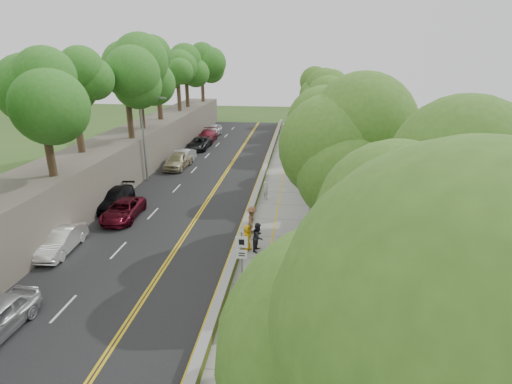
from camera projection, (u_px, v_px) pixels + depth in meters
The scene contains 25 objects.
ground at pixel (232, 257), 24.04m from camera, with size 140.00×140.00×0.00m, color #33511E.
road at pixel (204, 179), 38.67m from camera, with size 11.20×66.00×0.04m, color black.
sidewalk at pixel (286, 182), 37.80m from camera, with size 4.20×66.00×0.05m, color gray.
jersey_barrier at pixel (262, 178), 37.96m from camera, with size 0.42×66.00×0.60m, color #A4CA10.
rock_embankment at pixel (122, 157), 38.90m from camera, with size 5.00×66.00×4.00m, color #595147.
chainlink_fence at pixel (309, 173), 37.25m from camera, with size 0.04×66.00×2.00m, color slate.
trees_embankment at pixel (117, 66), 36.01m from camera, with size 6.40×66.00×13.00m, color #387F26, non-canonical shape.
trees_fenceside at pixel (339, 108), 34.99m from camera, with size 7.00×66.00×14.00m, color #4F842A, non-canonical shape.
streetlight at pixel (146, 133), 36.75m from camera, with size 2.52×0.22×8.00m.
signpost at pixel (242, 253), 20.45m from camera, with size 0.62×0.09×3.10m.
construction_barrel at pixel (293, 162), 42.99m from camera, with size 0.50×0.50×0.82m, color #CC4E07.
concrete_block at pixel (304, 269), 21.87m from camera, with size 1.29×0.97×0.86m, color slate.
car_1 at pixel (60, 241), 24.45m from camera, with size 1.52×4.36×1.44m, color white.
car_2 at pixel (123, 210), 29.35m from camera, with size 2.20×4.76×1.32m, color #570C1B.
car_3 at pixel (115, 198), 31.52m from camera, with size 2.03×4.98×1.45m, color black.
car_4 at pixel (178, 160), 42.05m from camera, with size 1.97×4.89×1.67m, color #C2B48D.
car_5 at pixel (182, 158), 43.25m from camera, with size 1.70×4.88×1.61m, color silver.
car_6 at pixel (199, 143), 50.34m from camera, with size 2.37×5.13×1.43m, color black.
car_7 at pixel (207, 136), 54.55m from camera, with size 2.19×5.40×1.57m, color maroon.
car_8 at pixel (213, 130), 57.97m from camera, with size 1.98×4.92×1.68m, color silver.
painter_0 at pixel (247, 238), 24.60m from camera, with size 0.81×0.53×1.66m, color #EFAD11.
painter_1 at pixel (266, 190), 33.08m from camera, with size 0.57×0.38×1.57m, color beige.
painter_2 at pixel (258, 237), 24.50m from camera, with size 0.89×0.69×1.83m, color black.
painter_3 at pixel (252, 220), 26.91m from camera, with size 1.23×0.70×1.90m, color brown.
person_far at pixel (292, 147), 47.84m from camera, with size 1.02×0.43×1.75m, color black.
Camera 1 is at (3.88, -21.05, 11.72)m, focal length 28.00 mm.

